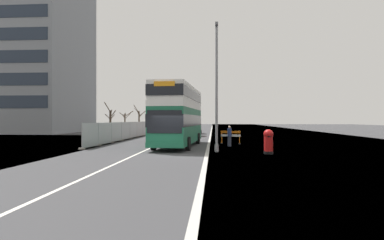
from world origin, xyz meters
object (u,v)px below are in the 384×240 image
Objects in this scene: red_pillar_postbox at (268,140)px; pedestrian_at_kerb at (230,136)px; car_receding_mid at (195,127)px; double_decker_bus at (179,115)px; lamppost_foreground at (217,91)px; car_oncoming_near at (193,128)px; roadworks_barrier at (231,135)px.

red_pillar_postbox is 6.20m from pedestrian_at_kerb.
double_decker_bus is at bearing -89.92° from car_receding_mid.
lamppost_foreground is 5.19× the size of pedestrian_at_kerb.
car_receding_mid is (-0.12, 7.38, 0.01)m from car_oncoming_near.
car_oncoming_near reaches higher than red_pillar_postbox.
pedestrian_at_kerb is (4.26, -23.49, -0.18)m from car_receding_mid.
car_oncoming_near reaches higher than pedestrian_at_kerb.
red_pillar_postbox is at bearing -73.83° from car_oncoming_near.
double_decker_bus is 2.59× the size of car_receding_mid.
car_receding_mid reaches higher than red_pillar_postbox.
red_pillar_postbox is 0.93× the size of pedestrian_at_kerb.
double_decker_bus is 23.86m from car_receding_mid.
lamppost_foreground is (3.10, -4.30, 1.61)m from double_decker_bus.
red_pillar_postbox is (6.44, -5.48, -1.74)m from double_decker_bus.
car_oncoming_near is at bearing 104.39° from pedestrian_at_kerb.
red_pillar_postbox is at bearing -40.39° from double_decker_bus.
car_oncoming_near is at bearing -89.06° from car_receding_mid.
lamppost_foreground reaches higher than roadworks_barrier.
car_receding_mid is (-4.49, 20.75, 0.27)m from roadworks_barrier.
double_decker_bus is at bearing -145.58° from roadworks_barrier.
lamppost_foreground is at bearing -81.74° from car_oncoming_near.
double_decker_bus is 5.71m from roadworks_barrier.
red_pillar_postbox reaches higher than roadworks_barrier.
red_pillar_postbox is (3.34, -1.18, -3.35)m from lamppost_foreground.
double_decker_bus is 5.54m from lamppost_foreground.
lamppost_foreground is at bearing -103.72° from pedestrian_at_kerb.
car_oncoming_near is (-4.37, 13.37, 0.27)m from roadworks_barrier.
car_receding_mid is at bearing 102.46° from red_pillar_postbox.
double_decker_bus is at bearing -175.81° from pedestrian_at_kerb.
lamppost_foreground reaches higher than car_oncoming_near.
car_oncoming_near reaches higher than roadworks_barrier.
pedestrian_at_kerb reaches higher than roadworks_barrier.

